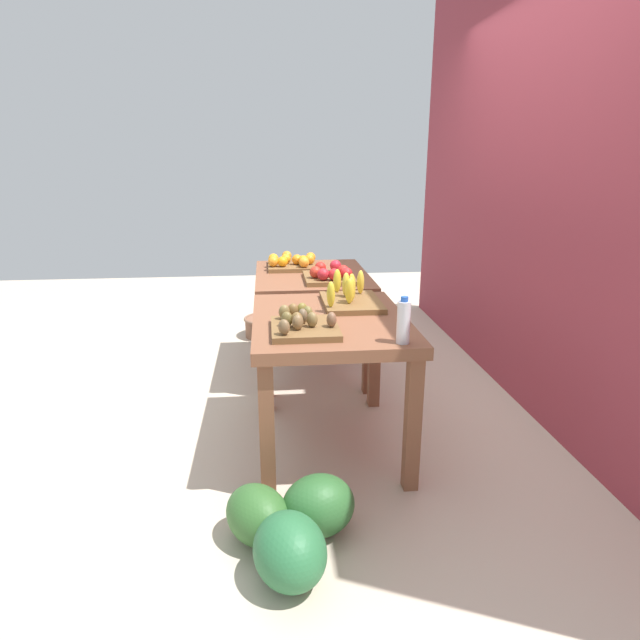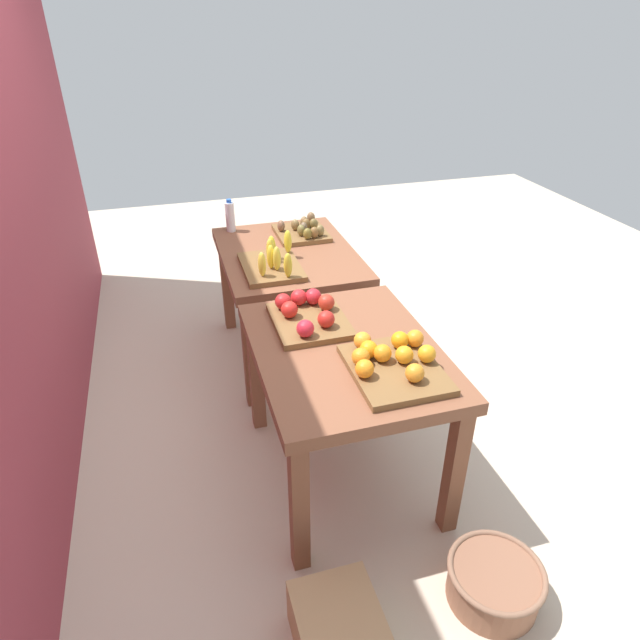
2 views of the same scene
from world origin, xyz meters
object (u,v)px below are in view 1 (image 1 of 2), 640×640
object	(u,v)px
orange_bin	(292,263)
apple_bin	(330,275)
wicker_basket	(265,326)
water_bottle	(404,322)
cardboard_produce_box	(337,320)
banana_crate	(350,297)
kiwi_bin	(303,324)
watermelon_pile	(291,524)
display_table_right	(330,337)
display_table_left	(312,288)

from	to	relation	value
orange_bin	apple_bin	distance (m)	0.53
apple_bin	wicker_basket	size ratio (longest dim) A/B	1.05
water_bottle	cardboard_produce_box	world-z (taller)	water_bottle
apple_bin	water_bottle	bearing A→B (deg)	7.68
apple_bin	banana_crate	world-z (taller)	banana_crate
apple_bin	water_bottle	xyz separation A→B (m)	(1.30, 0.18, 0.06)
banana_crate	kiwi_bin	world-z (taller)	banana_crate
watermelon_pile	cardboard_produce_box	distance (m)	2.90
display_table_right	apple_bin	world-z (taller)	apple_bin
apple_bin	water_bottle	distance (m)	1.31
apple_bin	kiwi_bin	bearing A→B (deg)	-13.48
water_bottle	wicker_basket	xyz separation A→B (m)	(-2.38, -0.63, -0.75)
apple_bin	watermelon_pile	bearing A→B (deg)	-11.82
apple_bin	banana_crate	xyz separation A→B (m)	(0.62, 0.04, 0.00)
watermelon_pile	cardboard_produce_box	size ratio (longest dim) A/B	1.59
kiwi_bin	water_bottle	xyz separation A→B (m)	(0.22, 0.43, 0.07)
water_bottle	watermelon_pile	size ratio (longest dim) A/B	0.34
wicker_basket	apple_bin	bearing A→B (deg)	22.70
kiwi_bin	banana_crate	bearing A→B (deg)	146.99
water_bottle	watermelon_pile	xyz separation A→B (m)	(0.41, -0.53, -0.71)
orange_bin	water_bottle	world-z (taller)	water_bottle
display_table_left	banana_crate	bearing A→B (deg)	9.16
kiwi_bin	wicker_basket	xyz separation A→B (m)	(-2.17, -0.19, -0.68)
watermelon_pile	cardboard_produce_box	world-z (taller)	watermelon_pile
orange_bin	kiwi_bin	bearing A→B (deg)	-0.97
display_table_left	display_table_right	world-z (taller)	same
watermelon_pile	wicker_basket	xyz separation A→B (m)	(-2.80, -0.10, -0.04)
orange_bin	watermelon_pile	world-z (taller)	orange_bin
watermelon_pile	kiwi_bin	bearing A→B (deg)	171.07
display_table_right	kiwi_bin	xyz separation A→B (m)	(0.22, -0.16, 0.14)
kiwi_bin	cardboard_produce_box	bearing A→B (deg)	168.40
cardboard_produce_box	banana_crate	bearing A→B (deg)	-5.12
wicker_basket	display_table_right	bearing A→B (deg)	10.20
orange_bin	watermelon_pile	xyz separation A→B (m)	(2.18, -0.13, -0.65)
wicker_basket	watermelon_pile	bearing A→B (deg)	1.97
display_table_left	water_bottle	world-z (taller)	water_bottle
water_bottle	kiwi_bin	bearing A→B (deg)	-116.63
banana_crate	wicker_basket	bearing A→B (deg)	-163.92
banana_crate	watermelon_pile	bearing A→B (deg)	-20.02
display_table_right	wicker_basket	bearing A→B (deg)	-169.80
banana_crate	watermelon_pile	world-z (taller)	banana_crate
wicker_basket	banana_crate	bearing A→B (deg)	16.08
display_table_left	wicker_basket	bearing A→B (deg)	-157.00
display_table_left	apple_bin	world-z (taller)	apple_bin
orange_bin	wicker_basket	distance (m)	0.95
banana_crate	cardboard_produce_box	distance (m)	1.89
orange_bin	cardboard_produce_box	size ratio (longest dim) A/B	1.10
orange_bin	apple_bin	size ratio (longest dim) A/B	1.10
display_table_left	watermelon_pile	distance (m)	2.05
display_table_left	orange_bin	xyz separation A→B (m)	(-0.21, -0.13, 0.15)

